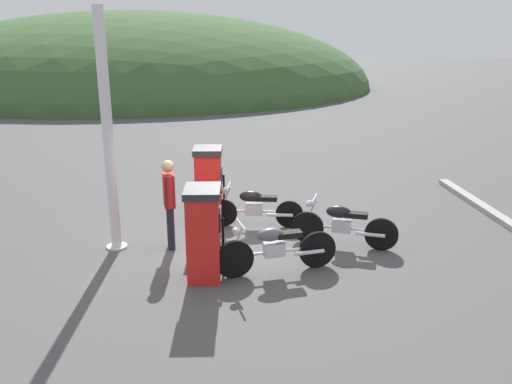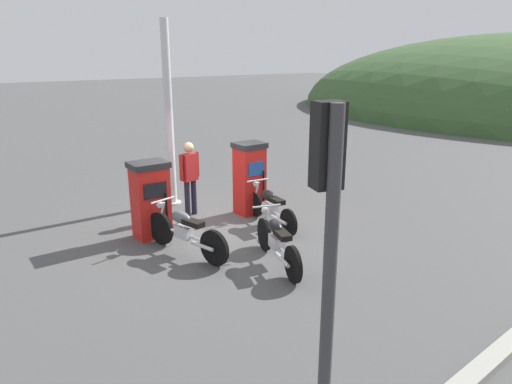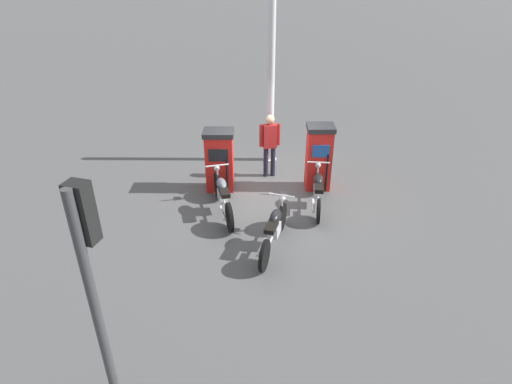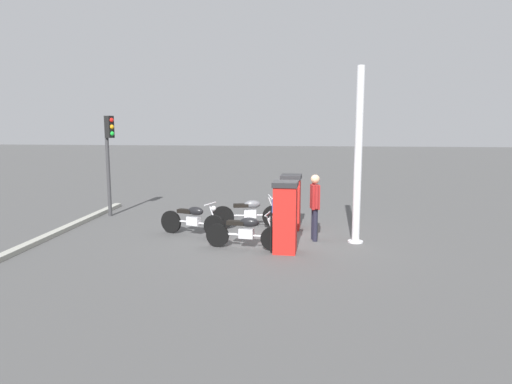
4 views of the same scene
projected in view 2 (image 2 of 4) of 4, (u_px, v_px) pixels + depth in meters
ground_plane at (213, 228)px, 10.36m from camera, size 120.00×120.00×0.00m
fuel_pump_near at (151, 199)px, 9.68m from camera, size 0.65×0.77×1.61m
fuel_pump_far at (250, 178)px, 11.11m from camera, size 0.65×0.69×1.72m
motorcycle_near_pump at (185, 231)px, 8.91m from camera, size 2.16×0.71×0.98m
motorcycle_far_pump at (270, 205)px, 10.40m from camera, size 2.00×0.60×0.93m
motorcycle_extra at (277, 241)px, 8.47m from camera, size 2.00×0.85×0.96m
attendant_person at (190, 174)px, 10.91m from camera, size 0.28×0.58×1.76m
roadside_traffic_light at (327, 227)px, 3.95m from camera, size 0.40×0.29×3.36m
canopy_support_pole at (169, 119)px, 11.45m from camera, size 0.40×0.40×4.50m
road_edge_kerb at (481, 370)px, 5.63m from camera, size 0.69×8.34×0.12m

